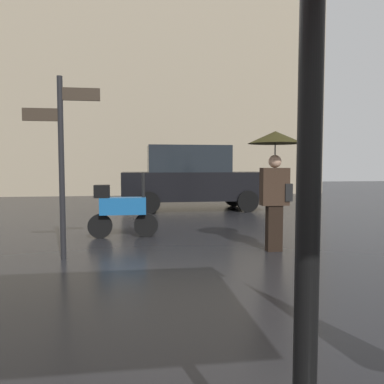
{
  "coord_description": "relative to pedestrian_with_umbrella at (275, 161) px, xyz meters",
  "views": [
    {
      "loc": [
        -0.33,
        -2.05,
        1.37
      ],
      "look_at": [
        0.53,
        3.91,
        0.96
      ],
      "focal_mm": 36.04,
      "sensor_mm": 36.0,
      "label": 1
    }
  ],
  "objects": [
    {
      "name": "pedestrian_with_umbrella",
      "position": [
        0.0,
        0.0,
        0.0
      ],
      "size": [
        0.87,
        0.87,
        1.92
      ],
      "rotation": [
        0.0,
        0.0,
        3.13
      ],
      "color": "black",
      "rests_on": "ground"
    },
    {
      "name": "parked_scooter",
      "position": [
        -2.49,
        1.53,
        -0.9
      ],
      "size": [
        1.32,
        0.32,
        1.23
      ],
      "rotation": [
        0.0,
        0.0,
        -0.2
      ],
      "color": "black",
      "rests_on": "ground"
    },
    {
      "name": "parked_car_left",
      "position": [
        -0.45,
        6.0,
        -0.45
      ],
      "size": [
        4.49,
        1.86,
        1.99
      ],
      "rotation": [
        0.0,
        0.0,
        0.13
      ],
      "color": "black",
      "rests_on": "ground"
    },
    {
      "name": "street_signpost",
      "position": [
        -3.25,
        -0.09,
        0.17
      ],
      "size": [
        1.08,
        0.08,
        2.65
      ],
      "color": "black",
      "rests_on": "ground"
    },
    {
      "name": "building_block",
      "position": [
        -1.86,
        13.27,
        7.45
      ],
      "size": [
        17.65,
        2.35,
        17.79
      ],
      "primitive_type": "cube",
      "color": "gray",
      "rests_on": "ground"
    }
  ]
}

